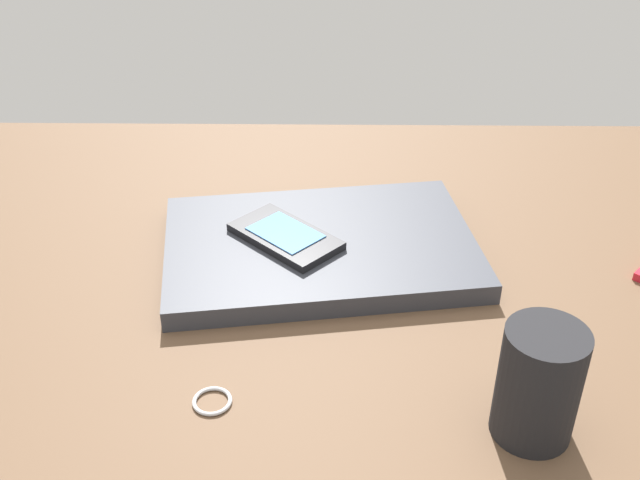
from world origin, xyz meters
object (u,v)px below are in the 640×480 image
object	(u,v)px
key_ring	(212,401)
cell_phone_on_laptop	(285,236)
pen_cup	(539,384)
laptop_closed	(320,247)

from	to	relation	value
key_ring	cell_phone_on_laptop	bearing A→B (deg)	-102.91
pen_cup	key_ring	distance (cm)	26.44
cell_phone_on_laptop	key_ring	bearing A→B (deg)	77.09
laptop_closed	cell_phone_on_laptop	world-z (taller)	cell_phone_on_laptop
laptop_closed	key_ring	world-z (taller)	laptop_closed
cell_phone_on_laptop	laptop_closed	bearing A→B (deg)	-174.35
cell_phone_on_laptop	key_ring	distance (cm)	22.68
pen_cup	laptop_closed	bearing A→B (deg)	-55.54
laptop_closed	key_ring	xyz separation A→B (cm)	(8.72, 22.33, -0.93)
laptop_closed	pen_cup	bearing A→B (deg)	115.98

